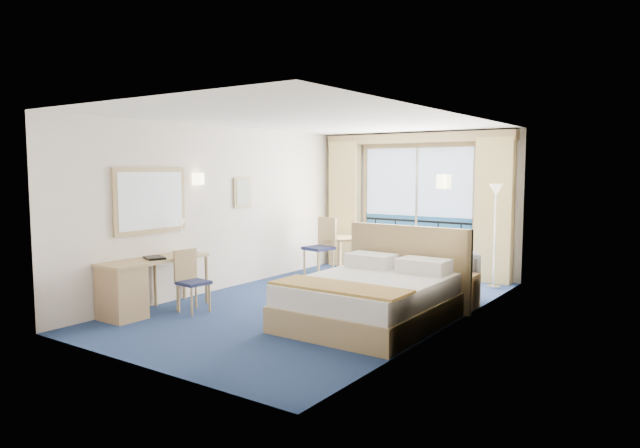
{
  "coord_description": "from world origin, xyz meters",
  "views": [
    {
      "loc": [
        4.72,
        -6.84,
        2.01
      ],
      "look_at": [
        -0.18,
        0.2,
        1.17
      ],
      "focal_mm": 32.0,
      "sensor_mm": 36.0,
      "label": 1
    }
  ],
  "objects_px": {
    "floor_lamp": "(496,209)",
    "table_chair_a": "(360,251)",
    "armchair": "(446,274)",
    "desk_chair": "(190,277)",
    "nightstand": "(464,290)",
    "desk": "(129,287)",
    "table_chair_b": "(322,243)",
    "bed": "(372,298)",
    "round_table": "(339,246)"
  },
  "relations": [
    {
      "from": "floor_lamp",
      "to": "table_chair_a",
      "type": "distance_m",
      "value": 2.54
    },
    {
      "from": "armchair",
      "to": "desk_chair",
      "type": "bearing_deg",
      "value": 11.97
    },
    {
      "from": "nightstand",
      "to": "floor_lamp",
      "type": "xyz_separation_m",
      "value": [
        -0.08,
        1.6,
        1.08
      ]
    },
    {
      "from": "desk",
      "to": "table_chair_b",
      "type": "relative_size",
      "value": 1.47
    },
    {
      "from": "table_chair_b",
      "to": "bed",
      "type": "bearing_deg",
      "value": -32.57
    },
    {
      "from": "desk",
      "to": "table_chair_b",
      "type": "xyz_separation_m",
      "value": [
        0.4,
        4.01,
        0.2
      ]
    },
    {
      "from": "bed",
      "to": "desk_chair",
      "type": "relative_size",
      "value": 2.57
    },
    {
      "from": "nightstand",
      "to": "table_chair_a",
      "type": "distance_m",
      "value": 2.69
    },
    {
      "from": "nightstand",
      "to": "table_chair_a",
      "type": "relative_size",
      "value": 0.57
    },
    {
      "from": "desk",
      "to": "table_chair_a",
      "type": "relative_size",
      "value": 1.84
    },
    {
      "from": "nightstand",
      "to": "table_chair_a",
      "type": "xyz_separation_m",
      "value": [
        -2.43,
        1.13,
        0.25
      ]
    },
    {
      "from": "table_chair_b",
      "to": "armchair",
      "type": "bearing_deg",
      "value": 0.61
    },
    {
      "from": "bed",
      "to": "desk",
      "type": "bearing_deg",
      "value": -149.86
    },
    {
      "from": "floor_lamp",
      "to": "desk_chair",
      "type": "height_order",
      "value": "floor_lamp"
    },
    {
      "from": "desk_chair",
      "to": "table_chair_b",
      "type": "xyz_separation_m",
      "value": [
        -0.03,
        3.32,
        0.12
      ]
    },
    {
      "from": "bed",
      "to": "nightstand",
      "type": "distance_m",
      "value": 1.64
    },
    {
      "from": "armchair",
      "to": "desk",
      "type": "xyz_separation_m",
      "value": [
        -3.08,
        -3.49,
        0.03
      ]
    },
    {
      "from": "desk_chair",
      "to": "bed",
      "type": "bearing_deg",
      "value": -63.02
    },
    {
      "from": "armchair",
      "to": "floor_lamp",
      "type": "relative_size",
      "value": 0.49
    },
    {
      "from": "floor_lamp",
      "to": "bed",
      "type": "bearing_deg",
      "value": -100.94
    },
    {
      "from": "bed",
      "to": "table_chair_a",
      "type": "bearing_deg",
      "value": 123.74
    },
    {
      "from": "bed",
      "to": "armchair",
      "type": "distance_m",
      "value": 1.86
    },
    {
      "from": "nightstand",
      "to": "floor_lamp",
      "type": "relative_size",
      "value": 0.28
    },
    {
      "from": "bed",
      "to": "armchair",
      "type": "height_order",
      "value": "bed"
    },
    {
      "from": "bed",
      "to": "armchair",
      "type": "xyz_separation_m",
      "value": [
        0.25,
        1.84,
        0.06
      ]
    },
    {
      "from": "floor_lamp",
      "to": "table_chair_a",
      "type": "relative_size",
      "value": 2.01
    },
    {
      "from": "bed",
      "to": "floor_lamp",
      "type": "distance_m",
      "value": 3.3
    },
    {
      "from": "armchair",
      "to": "floor_lamp",
      "type": "distance_m",
      "value": 1.6
    },
    {
      "from": "nightstand",
      "to": "table_chair_a",
      "type": "bearing_deg",
      "value": 154.98
    },
    {
      "from": "round_table",
      "to": "table_chair_a",
      "type": "bearing_deg",
      "value": -18.06
    },
    {
      "from": "desk",
      "to": "desk_chair",
      "type": "height_order",
      "value": "desk_chair"
    },
    {
      "from": "floor_lamp",
      "to": "desk_chair",
      "type": "bearing_deg",
      "value": -126.6
    },
    {
      "from": "bed",
      "to": "table_chair_a",
      "type": "relative_size",
      "value": 2.58
    },
    {
      "from": "floor_lamp",
      "to": "table_chair_a",
      "type": "xyz_separation_m",
      "value": [
        -2.35,
        -0.46,
        -0.84
      ]
    },
    {
      "from": "desk_chair",
      "to": "armchair",
      "type": "bearing_deg",
      "value": -38.09
    },
    {
      "from": "nightstand",
      "to": "armchair",
      "type": "bearing_deg",
      "value": 140.3
    },
    {
      "from": "floor_lamp",
      "to": "desk_chair",
      "type": "distance_m",
      "value": 5.1
    },
    {
      "from": "round_table",
      "to": "table_chair_a",
      "type": "relative_size",
      "value": 0.87
    },
    {
      "from": "armchair",
      "to": "bed",
      "type": "bearing_deg",
      "value": 47.73
    },
    {
      "from": "nightstand",
      "to": "desk",
      "type": "distance_m",
      "value": 4.7
    },
    {
      "from": "armchair",
      "to": "desk_chair",
      "type": "distance_m",
      "value": 3.85
    },
    {
      "from": "floor_lamp",
      "to": "round_table",
      "type": "bearing_deg",
      "value": -174.62
    },
    {
      "from": "floor_lamp",
      "to": "round_table",
      "type": "xyz_separation_m",
      "value": [
        -2.93,
        -0.28,
        -0.81
      ]
    },
    {
      "from": "nightstand",
      "to": "desk_chair",
      "type": "bearing_deg",
      "value": -141.63
    },
    {
      "from": "armchair",
      "to": "round_table",
      "type": "xyz_separation_m",
      "value": [
        -2.59,
        0.97,
        0.12
      ]
    },
    {
      "from": "floor_lamp",
      "to": "round_table",
      "type": "height_order",
      "value": "floor_lamp"
    },
    {
      "from": "nightstand",
      "to": "desk",
      "type": "xyz_separation_m",
      "value": [
        -3.51,
        -3.13,
        0.17
      ]
    },
    {
      "from": "desk",
      "to": "table_chair_b",
      "type": "height_order",
      "value": "table_chair_b"
    },
    {
      "from": "armchair",
      "to": "desk",
      "type": "bearing_deg",
      "value": 14.06
    },
    {
      "from": "table_chair_a",
      "to": "armchair",
      "type": "bearing_deg",
      "value": -135.33
    }
  ]
}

